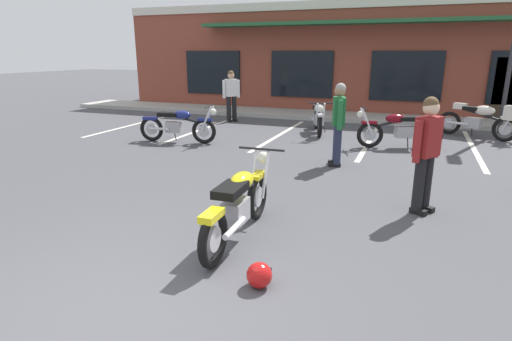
# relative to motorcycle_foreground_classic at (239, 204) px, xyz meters

# --- Properties ---
(ground_plane) EXTENTS (80.00, 80.00, 0.00)m
(ground_plane) POSITION_rel_motorcycle_foreground_classic_xyz_m (-0.37, 2.04, -0.46)
(ground_plane) COLOR #47474C
(sidewalk_kerb) EXTENTS (22.00, 1.80, 0.14)m
(sidewalk_kerb) POSITION_rel_motorcycle_foreground_classic_xyz_m (-0.37, 10.32, -0.39)
(sidewalk_kerb) COLOR #A8A59E
(sidewalk_kerb) RESTS_ON ground_plane
(brick_storefront_building) EXTENTS (18.62, 6.14, 4.04)m
(brick_storefront_building) POSITION_rel_motorcycle_foreground_classic_xyz_m (-0.37, 13.84, 1.56)
(brick_storefront_building) COLOR brown
(brick_storefront_building) RESTS_ON ground_plane
(painted_stall_lines) EXTENTS (12.46, 4.80, 0.01)m
(painted_stall_lines) POSITION_rel_motorcycle_foreground_classic_xyz_m (-0.37, 6.72, -0.46)
(painted_stall_lines) COLOR silver
(painted_stall_lines) RESTS_ON ground_plane
(motorcycle_foreground_classic) EXTENTS (0.66, 2.11, 0.98)m
(motorcycle_foreground_classic) POSITION_rel_motorcycle_foreground_classic_xyz_m (0.00, 0.00, 0.00)
(motorcycle_foreground_classic) COLOR black
(motorcycle_foreground_classic) RESTS_ON ground_plane
(motorcycle_red_sportbike) EXTENTS (0.95, 2.06, 0.98)m
(motorcycle_red_sportbike) POSITION_rel_motorcycle_foreground_classic_xyz_m (-0.68, 7.34, 0.00)
(motorcycle_red_sportbike) COLOR black
(motorcycle_red_sportbike) RESTS_ON ground_plane
(motorcycle_black_cruiser) EXTENTS (2.10, 0.74, 0.98)m
(motorcycle_black_cruiser) POSITION_rel_motorcycle_foreground_classic_xyz_m (-3.74, 4.74, 0.00)
(motorcycle_black_cruiser) COLOR black
(motorcycle_black_cruiser) RESTS_ON ground_plane
(motorcycle_silver_naked) EXTENTS (1.94, 1.21, 0.98)m
(motorcycle_silver_naked) POSITION_rel_motorcycle_foreground_classic_xyz_m (3.59, 8.13, 0.07)
(motorcycle_silver_naked) COLOR black
(motorcycle_silver_naked) RESTS_ON ground_plane
(motorcycle_blue_standard) EXTENTS (2.03, 1.01, 0.98)m
(motorcycle_blue_standard) POSITION_rel_motorcycle_foreground_classic_xyz_m (1.60, 6.11, 0.00)
(motorcycle_blue_standard) COLOR black
(motorcycle_blue_standard) RESTS_ON ground_plane
(person_in_black_shirt) EXTENTS (0.41, 0.57, 1.68)m
(person_in_black_shirt) POSITION_rel_motorcycle_foreground_classic_xyz_m (2.12, 1.78, 0.49)
(person_in_black_shirt) COLOR black
(person_in_black_shirt) RESTS_ON ground_plane
(person_in_shorts_foreground) EXTENTS (0.50, 0.49, 1.68)m
(person_in_shorts_foreground) POSITION_rel_motorcycle_foreground_classic_xyz_m (-3.85, 8.32, 0.49)
(person_in_shorts_foreground) COLOR black
(person_in_shorts_foreground) RESTS_ON ground_plane
(person_by_back_row) EXTENTS (0.35, 0.60, 1.68)m
(person_by_back_row) POSITION_rel_motorcycle_foreground_classic_xyz_m (0.49, 3.92, 0.49)
(person_by_back_row) COLOR black
(person_by_back_row) RESTS_ON ground_plane
(helmet_on_pavement) EXTENTS (0.26, 0.26, 0.26)m
(helmet_on_pavement) POSITION_rel_motorcycle_foreground_classic_xyz_m (0.63, -0.96, -0.33)
(helmet_on_pavement) COLOR #B71414
(helmet_on_pavement) RESTS_ON ground_plane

